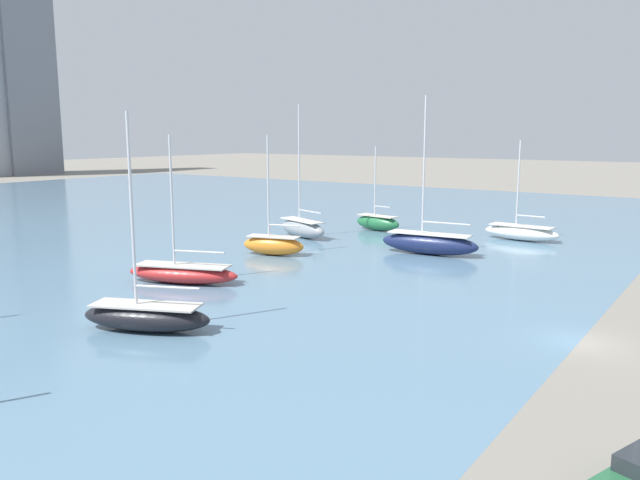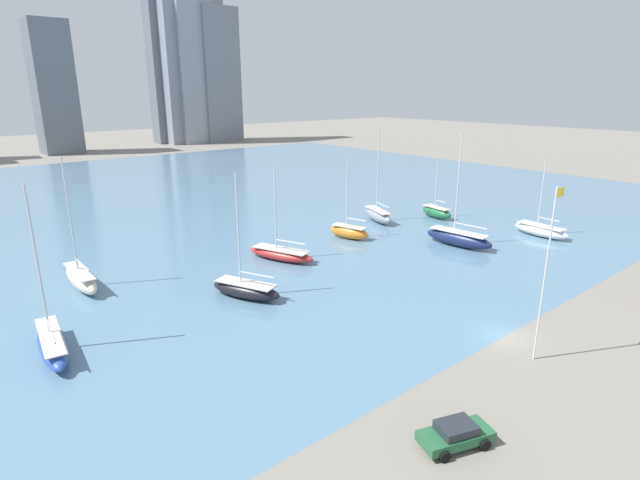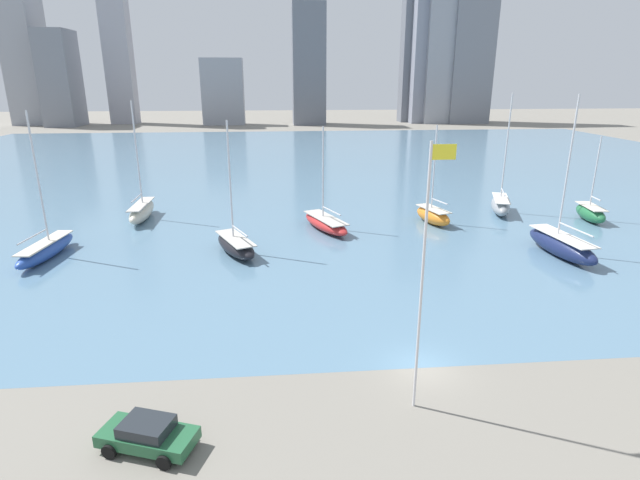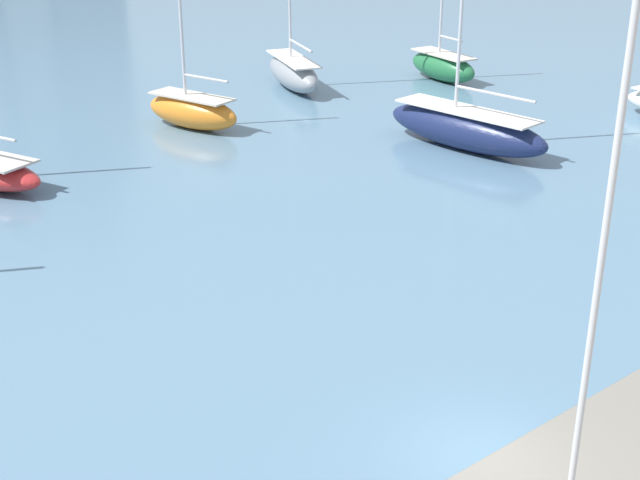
# 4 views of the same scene
# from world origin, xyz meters

# --- Properties ---
(ground_plane) EXTENTS (500.00, 500.00, 0.00)m
(ground_plane) POSITION_xyz_m (0.00, 0.00, 0.00)
(ground_plane) COLOR gray
(flag_pole) EXTENTS (1.24, 0.14, 13.92)m
(flag_pole) POSITION_xyz_m (-1.47, -3.49, 7.46)
(flag_pole) COLOR silver
(flag_pole) RESTS_ON ground_plane
(sailboat_navy) EXTENTS (3.47, 9.93, 15.20)m
(sailboat_navy) POSITION_xyz_m (18.97, 18.21, 1.13)
(sailboat_navy) COLOR #19234C
(sailboat_navy) RESTS_ON harbor_water
(sailboat_orange) EXTENTS (3.75, 6.53, 11.49)m
(sailboat_orange) POSITION_xyz_m (10.00, 30.41, 1.03)
(sailboat_orange) COLOR orange
(sailboat_orange) RESTS_ON harbor_water
(sailboat_gray) EXTENTS (4.67, 8.19, 14.84)m
(sailboat_gray) POSITION_xyz_m (20.08, 34.39, 1.12)
(sailboat_gray) COLOR gray
(sailboat_gray) RESTS_ON harbor_water
(sailboat_green) EXTENTS (2.95, 6.45, 10.10)m
(sailboat_green) POSITION_xyz_m (29.41, 29.93, 1.01)
(sailboat_green) COLOR #236B3D
(sailboat_green) RESTS_ON harbor_water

